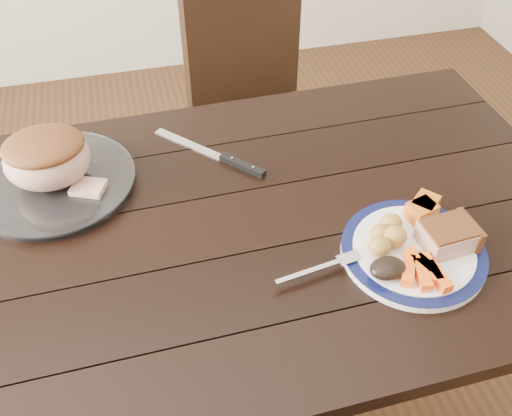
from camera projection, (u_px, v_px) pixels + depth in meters
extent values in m
plane|color=#472B16|center=(229.00, 400.00, 1.71)|extent=(4.00, 4.00, 0.00)
cube|color=black|center=(217.00, 232.00, 1.21)|extent=(1.61, 0.92, 0.04)
cube|color=black|center=(414.00, 191.00, 1.86)|extent=(0.07, 0.07, 0.71)
cube|color=black|center=(275.00, 137.00, 1.91)|extent=(0.52, 0.52, 0.04)
cube|color=black|center=(244.00, 44.00, 1.86)|extent=(0.41, 0.16, 0.46)
cube|color=black|center=(287.00, 148.00, 2.25)|extent=(0.04, 0.04, 0.43)
cube|color=black|center=(343.00, 201.00, 2.03)|extent=(0.04, 0.04, 0.43)
cube|color=black|center=(207.00, 179.00, 2.12)|extent=(0.04, 0.04, 0.43)
cube|color=black|center=(257.00, 239.00, 1.90)|extent=(0.04, 0.04, 0.43)
cylinder|color=white|center=(413.00, 252.00, 1.13)|extent=(0.29, 0.29, 0.02)
torus|color=#0B1037|center=(414.00, 249.00, 1.12)|extent=(0.29, 0.29, 0.02)
cylinder|color=white|center=(55.00, 183.00, 1.28)|extent=(0.35, 0.35, 0.02)
cube|color=tan|center=(447.00, 236.00, 1.11)|extent=(0.11, 0.09, 0.04)
ellipsoid|color=gold|center=(391.00, 223.00, 1.14)|extent=(0.05, 0.04, 0.04)
ellipsoid|color=gold|center=(380.00, 246.00, 1.10)|extent=(0.05, 0.04, 0.04)
ellipsoid|color=gold|center=(394.00, 236.00, 1.12)|extent=(0.05, 0.05, 0.04)
ellipsoid|color=gold|center=(381.00, 233.00, 1.12)|extent=(0.04, 0.04, 0.04)
cube|color=#FF6015|center=(408.00, 271.00, 1.07)|extent=(0.05, 0.07, 0.02)
cube|color=#FF6015|center=(422.00, 275.00, 1.06)|extent=(0.03, 0.07, 0.02)
cube|color=#FF6015|center=(430.00, 269.00, 1.07)|extent=(0.02, 0.07, 0.02)
cube|color=#FF6015|center=(438.00, 277.00, 1.06)|extent=(0.03, 0.07, 0.02)
cube|color=#FF6015|center=(420.00, 261.00, 1.08)|extent=(0.04, 0.07, 0.02)
cube|color=orange|center=(421.00, 211.00, 1.17)|extent=(0.07, 0.06, 0.04)
cube|color=orange|center=(425.00, 206.00, 1.18)|extent=(0.07, 0.07, 0.04)
ellipsoid|color=black|center=(388.00, 268.00, 1.06)|extent=(0.07, 0.05, 0.03)
cube|color=silver|center=(309.00, 272.00, 1.08)|extent=(0.14, 0.03, 0.00)
cube|color=silver|center=(349.00, 258.00, 1.10)|extent=(0.05, 0.03, 0.00)
ellipsoid|color=tan|center=(47.00, 160.00, 1.23)|extent=(0.19, 0.16, 0.12)
cube|color=tan|center=(89.00, 188.00, 1.24)|extent=(0.09, 0.08, 0.02)
cube|color=silver|center=(189.00, 144.00, 1.39)|extent=(0.15, 0.16, 0.00)
cube|color=black|center=(242.00, 165.00, 1.33)|extent=(0.10, 0.10, 0.01)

